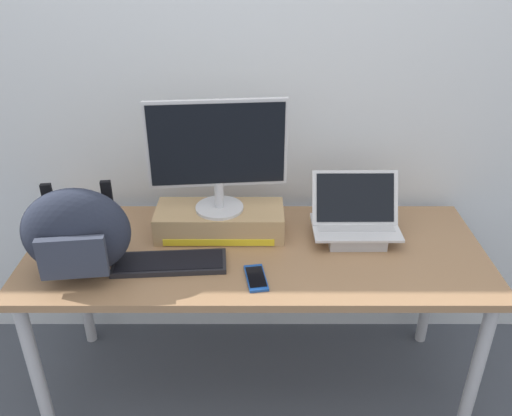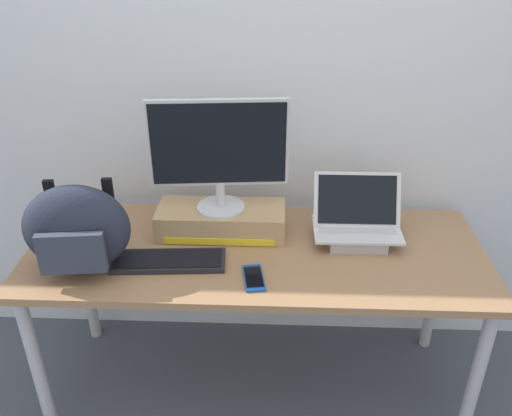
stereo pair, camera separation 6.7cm
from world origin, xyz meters
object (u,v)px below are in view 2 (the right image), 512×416
(messenger_backpack, at_px, (77,229))
(plush_toy, at_px, (97,227))
(open_laptop, at_px, (356,228))
(external_keyboard, at_px, (169,261))
(cell_phone, at_px, (252,278))
(toner_box_yellow, at_px, (221,220))
(desktop_monitor, at_px, (219,152))
(coffee_mug, at_px, (90,208))

(messenger_backpack, height_order, plush_toy, messenger_backpack)
(open_laptop, xyz_separation_m, external_keyboard, (-0.71, -0.20, -0.04))
(open_laptop, bearing_deg, plush_toy, -178.69)
(open_laptop, xyz_separation_m, messenger_backpack, (-1.02, -0.25, 0.11))
(open_laptop, xyz_separation_m, cell_phone, (-0.40, -0.28, -0.05))
(messenger_backpack, xyz_separation_m, plush_toy, (-0.01, 0.21, -0.12))
(toner_box_yellow, distance_m, desktop_monitor, 0.30)
(open_laptop, bearing_deg, desktop_monitor, 176.32)
(plush_toy, bearing_deg, toner_box_yellow, 7.30)
(cell_phone, bearing_deg, toner_box_yellow, 104.90)
(desktop_monitor, bearing_deg, cell_phone, -71.06)
(messenger_backpack, xyz_separation_m, coffee_mug, (-0.09, 0.36, -0.12))
(toner_box_yellow, relative_size, cell_phone, 3.14)
(desktop_monitor, bearing_deg, plush_toy, -177.93)
(open_laptop, distance_m, coffee_mug, 1.11)
(desktop_monitor, bearing_deg, messenger_backpack, -155.07)
(external_keyboard, distance_m, plush_toy, 0.36)
(external_keyboard, bearing_deg, coffee_mug, 137.25)
(messenger_backpack, relative_size, coffee_mug, 3.29)
(external_keyboard, xyz_separation_m, cell_phone, (0.31, -0.09, -0.01))
(plush_toy, bearing_deg, desktop_monitor, 7.17)
(open_laptop, xyz_separation_m, plush_toy, (-1.03, -0.03, -0.01))
(open_laptop, bearing_deg, coffee_mug, 173.59)
(desktop_monitor, height_order, cell_phone, desktop_monitor)
(external_keyboard, bearing_deg, messenger_backpack, -175.36)
(desktop_monitor, distance_m, plush_toy, 0.58)
(plush_toy, bearing_deg, open_laptop, 1.72)
(cell_phone, bearing_deg, coffee_mug, 141.32)
(toner_box_yellow, distance_m, messenger_backpack, 0.56)
(desktop_monitor, relative_size, plush_toy, 5.68)
(coffee_mug, xyz_separation_m, cell_phone, (0.71, -0.40, -0.05))
(messenger_backpack, height_order, cell_phone, messenger_backpack)
(coffee_mug, bearing_deg, cell_phone, -29.60)
(external_keyboard, relative_size, cell_phone, 2.61)
(external_keyboard, relative_size, coffee_mug, 3.56)
(coffee_mug, height_order, cell_phone, coffee_mug)
(external_keyboard, height_order, cell_phone, external_keyboard)
(external_keyboard, height_order, messenger_backpack, messenger_backpack)
(open_laptop, relative_size, cell_phone, 2.11)
(desktop_monitor, height_order, external_keyboard, desktop_monitor)
(toner_box_yellow, relative_size, plush_toy, 5.48)
(cell_phone, bearing_deg, open_laptop, 26.50)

